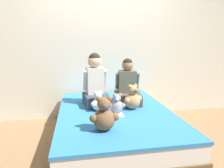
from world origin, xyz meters
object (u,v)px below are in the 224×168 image
teddy_bear_at_foot_of_bed (104,116)px  sign_card (114,115)px  teddy_bear_held_by_left_child (98,102)px  teddy_bear_held_by_right_child (132,99)px  child_on_right (127,87)px  teddy_bear_between_children (117,105)px  child_on_left (95,84)px  bed (115,127)px

teddy_bear_at_foot_of_bed → sign_card: size_ratio=1.56×
teddy_bear_held_by_left_child → teddy_bear_held_by_right_child: bearing=-23.8°
child_on_right → teddy_bear_between_children: child_on_right is taller
child_on_left → sign_card: bearing=-77.9°
teddy_bear_held_by_right_child → teddy_bear_between_children: bearing=-178.4°
bed → child_on_left: child_on_left is taller
child_on_left → teddy_bear_between_children: size_ratio=2.92×
bed → child_on_left: 0.60m
teddy_bear_held_by_right_child → sign_card: bearing=-169.2°
bed → child_on_right: bearing=49.9°
teddy_bear_between_children → sign_card: bearing=-111.9°
child_on_left → child_on_right: size_ratio=1.13×
child_on_left → child_on_right: 0.43m
bed → teddy_bear_held_by_left_child: teddy_bear_held_by_left_child is taller
teddy_bear_held_by_right_child → sign_card: 0.34m
sign_card → child_on_left: bearing=110.2°
bed → teddy_bear_held_by_left_child: 0.37m
child_on_left → teddy_bear_between_children: bearing=-67.8°
child_on_right → teddy_bear_between_children: size_ratio=2.59×
teddy_bear_between_children → child_on_left: bearing=130.6°
child_on_left → teddy_bear_held_by_right_child: (0.42, -0.27, -0.14)m
child_on_right → teddy_bear_held_by_right_child: size_ratio=1.92×
child_on_right → teddy_bear_held_by_right_child: 0.28m
bed → teddy_bear_held_by_right_child: (0.22, 0.00, 0.35)m
teddy_bear_between_children → bed: bearing=106.0°
bed → teddy_bear_between_children: bearing=-84.3°
bed → teddy_bear_held_by_left_child: bearing=176.3°
child_on_left → teddy_bear_between_children: child_on_left is taller
teddy_bear_held_by_left_child → teddy_bear_held_by_right_child: (0.42, -0.01, 0.03)m
teddy_bear_held_by_left_child → sign_card: 0.27m
bed → teddy_bear_at_foot_of_bed: bearing=-110.6°
teddy_bear_held_by_left_child → teddy_bear_held_by_right_child: 0.42m
child_on_left → teddy_bear_held_by_right_child: size_ratio=2.16×
child_on_right → sign_card: (-0.26, -0.44, -0.21)m
child_on_right → teddy_bear_held_by_left_child: (-0.42, -0.25, -0.11)m
teddy_bear_at_foot_of_bed → child_on_left: bearing=88.9°
child_on_left → teddy_bear_held_by_left_child: child_on_left is taller
teddy_bear_held_by_right_child → teddy_bear_at_foot_of_bed: bearing=-151.8°
teddy_bear_held_by_right_child → teddy_bear_at_foot_of_bed: size_ratio=0.94×
teddy_bear_held_by_left_child → teddy_bear_at_foot_of_bed: 0.55m
teddy_bear_held_by_left_child → teddy_bear_between_children: size_ratio=1.04×
bed → child_on_left: bearing=127.2°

